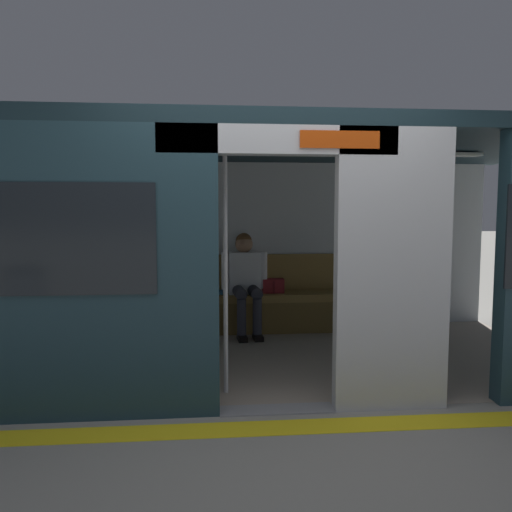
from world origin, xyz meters
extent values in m
plane|color=gray|center=(0.00, 0.00, 0.00)|extent=(60.00, 60.00, 0.00)
cube|color=yellow|center=(0.00, 0.30, 0.00)|extent=(8.00, 0.24, 0.01)
cube|color=silver|center=(-0.84, 0.02, 1.03)|extent=(0.84, 0.12, 2.05)
cube|color=black|center=(-0.84, 0.03, 1.27)|extent=(0.46, 0.02, 0.55)
cube|color=#1E3842|center=(1.81, 0.00, 1.03)|extent=(2.78, 0.16, 2.05)
cube|color=black|center=(1.39, 0.09, 1.27)|extent=(1.10, 0.02, 0.76)
cube|color=silver|center=(0.00, 0.00, 1.95)|extent=(1.68, 0.16, 0.20)
cube|color=#BF3F0C|center=(-0.42, 0.09, 1.95)|extent=(0.56, 0.02, 0.12)
cube|color=#15272E|center=(0.00, -1.37, 2.11)|extent=(6.40, 2.91, 0.12)
cube|color=gray|center=(0.00, -1.37, 0.00)|extent=(6.08, 2.75, 0.01)
cube|color=silver|center=(0.00, -2.75, 1.03)|extent=(6.08, 0.10, 2.05)
cube|color=olive|center=(0.00, -2.69, 0.69)|extent=(3.52, 0.06, 0.45)
cube|color=white|center=(0.00, -1.37, 2.02)|extent=(4.48, 0.16, 0.03)
cube|color=gray|center=(0.00, 0.00, 0.01)|extent=(0.84, 0.19, 0.01)
cube|color=olive|center=(0.00, -2.47, 0.42)|extent=(2.75, 0.44, 0.09)
cube|color=brown|center=(0.00, -2.27, 0.19)|extent=(2.75, 0.04, 0.38)
cube|color=silver|center=(0.07, -2.45, 0.72)|extent=(0.40, 0.25, 0.50)
sphere|color=#8C664C|center=(0.07, -2.45, 1.06)|extent=(0.21, 0.21, 0.21)
sphere|color=brown|center=(0.08, -2.46, 1.10)|extent=(0.19, 0.19, 0.19)
cylinder|color=silver|center=(-0.16, -2.44, 0.75)|extent=(0.08, 0.08, 0.44)
cylinder|color=silver|center=(0.31, -2.40, 0.75)|extent=(0.08, 0.08, 0.44)
cylinder|color=#2D2D38|center=(-0.03, -2.26, 0.52)|extent=(0.17, 0.41, 0.14)
cylinder|color=#2D2D38|center=(0.15, -2.24, 0.52)|extent=(0.17, 0.41, 0.14)
cylinder|color=#2D2D38|center=(-0.05, -2.06, 0.25)|extent=(0.10, 0.10, 0.43)
cylinder|color=#2D2D38|center=(0.13, -2.04, 0.25)|extent=(0.10, 0.10, 0.43)
cube|color=black|center=(-0.05, -2.01, 0.03)|extent=(0.12, 0.23, 0.06)
cube|color=black|center=(0.13, -1.99, 0.03)|extent=(0.12, 0.23, 0.06)
cube|color=maroon|center=(-0.28, -2.45, 0.55)|extent=(0.26, 0.14, 0.17)
cube|color=maroon|center=(-0.28, -2.38, 0.54)|extent=(0.02, 0.01, 0.14)
cube|color=#26598C|center=(0.40, -2.46, 0.48)|extent=(0.16, 0.22, 0.03)
cylinder|color=silver|center=(0.36, -0.39, 1.02)|extent=(0.04, 0.04, 2.03)
camera|label=1|loc=(0.48, 3.57, 1.47)|focal=35.45mm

